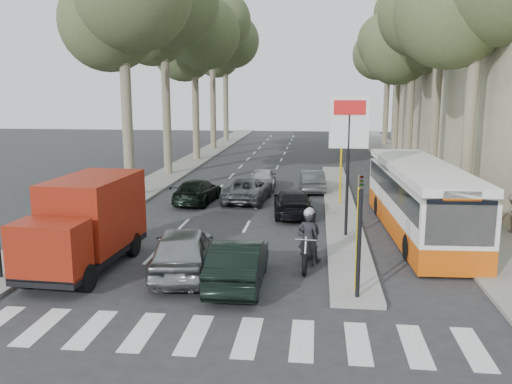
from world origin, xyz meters
TOP-DOWN VIEW (x-y plane):
  - ground at (0.00, 0.00)m, footprint 120.00×120.00m
  - sidewalk_right at (8.60, 25.00)m, footprint 3.20×70.00m
  - median_left at (-8.00, 28.00)m, footprint 2.40×64.00m
  - traffic_island at (3.25, 11.00)m, footprint 1.50×26.00m
  - building_far at (15.50, 34.00)m, footprint 11.00×20.00m
  - billboard at (3.25, 5.00)m, footprint 1.50×12.10m
  - traffic_light_island at (3.25, -1.50)m, footprint 0.16×0.41m
  - tree_l_b at (-7.97, 20.11)m, footprint 7.40×7.20m
  - tree_l_c at (-7.77, 28.11)m, footprint 7.40×7.20m
  - tree_l_d at (-7.87, 36.11)m, footprint 7.40×7.20m
  - tree_l_e at (-7.97, 44.11)m, footprint 7.40×7.20m
  - tree_r_c at (9.03, 26.11)m, footprint 7.40×7.20m
  - tree_r_d at (9.13, 34.11)m, footprint 7.40×7.20m
  - tree_r_e at (9.23, 42.11)m, footprint 7.40×7.20m
  - silver_hatchback at (-2.12, 0.25)m, footprint 2.45×4.82m
  - dark_hatchback at (-0.23, -0.52)m, footprint 1.54×4.30m
  - queue_car_a at (-1.53, 11.80)m, footprint 2.40×4.69m
  - queue_car_b at (0.97, 8.82)m, footprint 2.09×4.42m
  - queue_car_c at (-1.10, 15.36)m, footprint 1.67×3.84m
  - queue_car_d at (1.80, 15.00)m, footprint 1.63×3.83m
  - queue_car_e at (-4.08, 11.08)m, footprint 2.06×4.41m
  - red_truck at (-5.37, 0.47)m, footprint 2.39×5.67m
  - city_bus at (6.20, 6.10)m, footprint 2.89×11.12m
  - motorcycle at (1.84, 1.64)m, footprint 0.88×2.35m
  - pedestrian_near at (7.20, 3.79)m, footprint 0.58×0.96m

SIDE VIEW (x-z plane):
  - ground at x=0.00m, z-range 0.00..0.00m
  - sidewalk_right at x=8.60m, z-range 0.00..0.12m
  - median_left at x=-8.00m, z-range 0.00..0.12m
  - traffic_island at x=3.25m, z-range 0.00..0.16m
  - queue_car_d at x=1.80m, z-range 0.00..1.23m
  - queue_car_e at x=-4.08m, z-range 0.00..1.24m
  - queue_car_b at x=0.97m, z-range 0.00..1.25m
  - queue_car_a at x=-1.53m, z-range 0.00..1.27m
  - queue_car_c at x=-1.10m, z-range 0.00..1.29m
  - dark_hatchback at x=-0.23m, z-range 0.00..1.41m
  - silver_hatchback at x=-2.12m, z-range 0.00..1.57m
  - pedestrian_near at x=7.20m, z-range 0.12..1.66m
  - motorcycle at x=1.84m, z-range -0.09..1.91m
  - city_bus at x=6.20m, z-range 0.08..2.98m
  - red_truck at x=-5.37m, z-range 0.09..3.06m
  - traffic_light_island at x=3.25m, z-range 0.69..4.29m
  - billboard at x=3.25m, z-range 0.90..6.50m
  - building_far at x=15.50m, z-range 0.00..16.00m
  - tree_r_c at x=9.03m, z-range 3.03..16.35m
  - tree_l_c at x=-7.77m, z-range 3.18..16.89m
  - tree_r_e at x=9.23m, z-range 3.33..17.43m
  - tree_l_e at x=-7.97m, z-range 3.48..17.97m
  - tree_l_b at x=-7.97m, z-range 3.63..18.51m
  - tree_r_d at x=9.13m, z-range 3.63..18.51m
  - tree_l_d at x=-7.87m, z-range 3.93..19.59m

